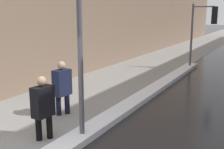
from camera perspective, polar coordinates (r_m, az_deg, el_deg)
name	(u,v)px	position (r m, az deg, el deg)	size (l,w,h in m)	color
sidewalk_slab	(169,58)	(19.81, 11.42, 3.39)	(4.00, 80.00, 0.01)	gray
snow_bank_curb	(149,93)	(10.57, 7.45, -3.66)	(0.58, 13.68, 0.16)	white
lamp_post	(79,6)	(6.30, -6.70, 13.74)	(0.28, 0.28, 5.27)	#515156
traffic_light_near	(206,22)	(15.91, 18.55, 9.99)	(1.31, 0.42, 3.49)	#515156
pedestrian_trailing	(43,105)	(6.79, -13.86, -6.04)	(0.35, 0.53, 1.56)	black
pedestrian_nearside	(62,85)	(8.34, -10.10, -2.20)	(0.36, 0.56, 1.62)	black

